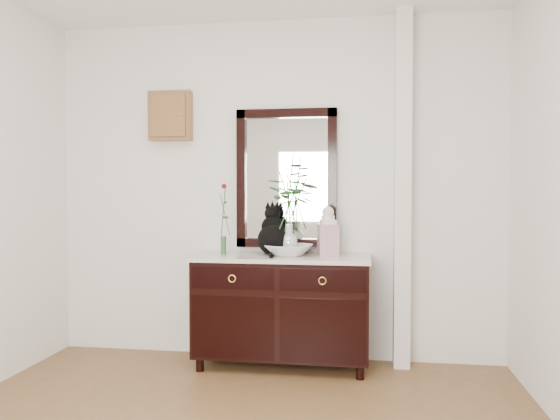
% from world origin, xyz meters
% --- Properties ---
extents(wall_back, '(3.60, 0.04, 2.70)m').
position_xyz_m(wall_back, '(0.00, 1.98, 1.35)').
color(wall_back, white).
rests_on(wall_back, ground).
extents(pilaster, '(0.12, 0.20, 2.70)m').
position_xyz_m(pilaster, '(1.00, 1.90, 1.35)').
color(pilaster, white).
rests_on(pilaster, ground).
extents(sideboard, '(1.33, 0.52, 0.82)m').
position_xyz_m(sideboard, '(0.10, 1.73, 0.47)').
color(sideboard, black).
rests_on(sideboard, ground).
extents(wall_mirror, '(0.80, 0.06, 1.10)m').
position_xyz_m(wall_mirror, '(0.10, 1.97, 1.44)').
color(wall_mirror, black).
rests_on(wall_mirror, wall_back).
extents(key_cabinet, '(0.35, 0.10, 0.40)m').
position_xyz_m(key_cabinet, '(-0.85, 1.94, 1.95)').
color(key_cabinet, brown).
rests_on(key_cabinet, wall_back).
extents(cat, '(0.33, 0.38, 0.39)m').
position_xyz_m(cat, '(0.02, 1.80, 1.04)').
color(cat, black).
rests_on(cat, sideboard).
extents(lotus_bowl, '(0.41, 0.41, 0.08)m').
position_xyz_m(lotus_bowl, '(0.15, 1.75, 0.89)').
color(lotus_bowl, white).
rests_on(lotus_bowl, sideboard).
extents(vase_branches, '(0.40, 0.40, 0.76)m').
position_xyz_m(vase_branches, '(0.15, 1.75, 1.25)').
color(vase_branches, silver).
rests_on(vase_branches, lotus_bowl).
extents(bud_vase_rose, '(0.09, 0.09, 0.56)m').
position_xyz_m(bud_vase_rose, '(-0.35, 1.73, 1.13)').
color(bud_vase_rose, '#2F6335').
rests_on(bud_vase_rose, sideboard).
extents(ginger_jar, '(0.17, 0.17, 0.39)m').
position_xyz_m(ginger_jar, '(0.45, 1.73, 1.04)').
color(ginger_jar, white).
rests_on(ginger_jar, sideboard).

